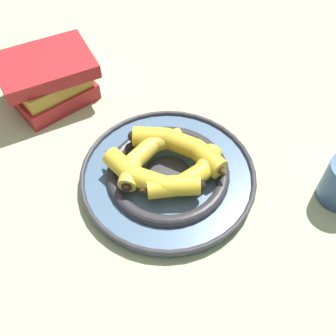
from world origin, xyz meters
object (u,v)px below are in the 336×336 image
at_px(book_stack, 48,78).
at_px(banana_d, 148,154).
at_px(decorative_bowl, 168,175).
at_px(banana_b, 186,177).
at_px(banana_a, 148,177).
at_px(banana_c, 181,147).

bearing_deg(book_stack, banana_d, -76.41).
relative_size(decorative_bowl, banana_d, 2.33).
bearing_deg(decorative_bowl, banana_b, -43.50).
height_order(decorative_bowl, banana_b, banana_b).
bearing_deg(decorative_bowl, banana_a, -140.59).
bearing_deg(book_stack, banana_b, -75.07).
height_order(banana_b, banana_d, same).
xyz_separation_m(decorative_bowl, banana_d, (-0.04, 0.02, 0.04)).
height_order(banana_a, banana_d, banana_a).
xyz_separation_m(banana_b, book_stack, (-0.29, 0.28, 0.00)).
bearing_deg(banana_c, book_stack, -8.07).
distance_m(banana_c, book_stack, 0.35).
bearing_deg(banana_d, banana_c, 142.21).
bearing_deg(banana_d, banana_a, 40.66).
distance_m(banana_c, banana_d, 0.06).
relative_size(decorative_bowl, banana_a, 1.73).
xyz_separation_m(banana_a, book_stack, (-0.23, 0.27, 0.00)).
bearing_deg(book_stack, decorative_bowl, -75.02).
bearing_deg(banana_a, banana_d, 113.58).
xyz_separation_m(banana_a, banana_d, (-0.00, 0.05, -0.00)).
height_order(banana_a, banana_b, banana_a).
height_order(decorative_bowl, banana_d, banana_d).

